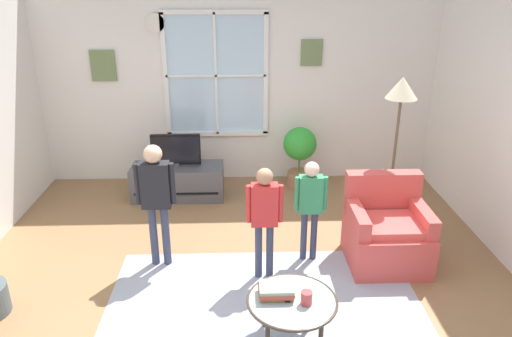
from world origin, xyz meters
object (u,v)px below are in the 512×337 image
cup (307,298)px  potted_plant_by_window (300,151)px  coffee_table (292,303)px  person_black_shirt (156,192)px  floor_lamp (400,105)px  television (176,150)px  person_red_shirt (264,211)px  armchair (386,232)px  remote_near_books (287,296)px  tv_stand (178,182)px  book_stack (276,291)px  person_green_shirt (310,200)px

cup → potted_plant_by_window: size_ratio=0.13×
coffee_table → person_black_shirt: size_ratio=0.55×
person_black_shirt → floor_lamp: (2.44, 0.50, 0.70)m
television → person_red_shirt: 2.10m
armchair → remote_near_books: 1.57m
tv_stand → book_stack: bearing=-68.2°
book_stack → cup: bearing=-24.6°
person_green_shirt → person_red_shirt: size_ratio=0.95×
television → floor_lamp: (2.44, -1.07, 0.83)m
coffee_table → person_red_shirt: 0.98m
coffee_table → floor_lamp: bearing=53.4°
television → armchair: bearing=-35.0°
book_stack → remote_near_books: 0.09m
television → person_red_shirt: bearing=-60.6°
floor_lamp → book_stack: bearing=-130.0°
book_stack → cup: cup is taller
coffee_table → potted_plant_by_window: (0.42, 3.02, 0.14)m
tv_stand → cup: 3.09m
cup → person_green_shirt: 1.29m
book_stack → remote_near_books: bearing=-8.9°
armchair → person_green_shirt: size_ratio=0.81×
remote_near_books → person_red_shirt: size_ratio=0.12×
tv_stand → floor_lamp: bearing=-23.6°
armchair → coffee_table: size_ratio=1.23×
tv_stand → potted_plant_by_window: bearing=9.8°
person_red_shirt → person_green_shirt: bearing=32.3°
television → remote_near_books: bearing=-66.8°
coffee_table → book_stack: book_stack is taller
television → person_green_shirt: 2.14m
potted_plant_by_window → television: bearing=-170.1°
book_stack → floor_lamp: bearing=50.0°
television → coffee_table: bearing=-66.4°
coffee_table → remote_near_books: size_ratio=5.03×
tv_stand → armchair: (2.27, -1.59, 0.11)m
tv_stand → remote_near_books: size_ratio=8.41×
tv_stand → person_black_shirt: size_ratio=0.93×
person_green_shirt → potted_plant_by_window: size_ratio=1.26×
tv_stand → cup: (1.30, -2.79, 0.25)m
cup → person_black_shirt: person_black_shirt is taller
cup → potted_plant_by_window: potted_plant_by_window is taller
book_stack → person_green_shirt: person_green_shirt is taller
person_red_shirt → cup: bearing=-74.4°
television → book_stack: 2.90m
potted_plant_by_window → person_green_shirt: bearing=-93.7°
remote_near_books → person_red_shirt: bearing=98.5°
remote_near_books → cup: bearing=-32.4°
coffee_table → floor_lamp: size_ratio=0.40×
person_black_shirt → book_stack: bearing=-46.3°
television → floor_lamp: size_ratio=0.35×
coffee_table → remote_near_books: remote_near_books is taller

